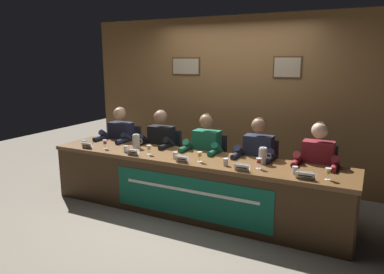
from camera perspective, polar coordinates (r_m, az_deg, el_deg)
The scene contains 30 objects.
ground_plane at distance 4.82m, azimuth -0.00°, elevation -11.61°, with size 12.00×12.00×0.00m, color gray.
wall_back_panelled at distance 5.80m, azimuth 6.65°, elevation 5.75°, with size 5.15×0.14×2.60m.
conference_table at distance 4.54m, azimuth -0.62°, elevation -6.19°, with size 3.95×0.77×0.74m.
chair_far_left at distance 5.87m, azimuth -10.28°, elevation -2.86°, with size 0.44×0.44×0.91m.
panelist_far_left at distance 5.65m, azimuth -11.61°, elevation -0.61°, with size 0.51×0.48×1.23m.
nameplate_far_left at distance 5.19m, azimuth -16.24°, elevation -1.26°, with size 0.17×0.06×0.08m.
juice_glass_far_left at distance 5.07m, azimuth -13.61°, elevation -0.87°, with size 0.06×0.06×0.12m.
water_cup_far_left at distance 5.31m, azimuth -16.67°, elevation -0.99°, with size 0.06×0.06×0.08m.
chair_left at distance 5.47m, azimuth -4.15°, elevation -3.80°, with size 0.44×0.44×0.91m.
panelist_left at distance 5.23m, azimuth -5.32°, elevation -1.42°, with size 0.51×0.48×1.23m.
nameplate_left at distance 4.68m, azimuth -9.31°, elevation -2.35°, with size 0.17×0.06×0.08m.
juice_glass_left at distance 4.66m, azimuth -6.83°, elevation -1.75°, with size 0.06×0.06×0.12m.
water_cup_left at distance 4.84m, azimuth -10.41°, elevation -1.93°, with size 0.06×0.06×0.08m.
chair_center at distance 5.15m, azimuth 2.86°, elevation -4.82°, with size 0.44×0.44×0.91m.
panelist_center at distance 4.89m, azimuth 1.94°, elevation -2.33°, with size 0.51×0.48×1.23m.
nameplate_center at distance 4.31m, azimuth -1.57°, elevation -3.48°, with size 0.16×0.06×0.08m.
juice_glass_center at distance 4.30m, azimuth 1.22°, elevation -2.85°, with size 0.06×0.06×0.12m.
water_cup_center at distance 4.45m, azimuth -2.65°, elevation -2.98°, with size 0.06×0.06×0.08m.
chair_right at distance 4.91m, azimuth 10.70°, elevation -5.87°, with size 0.44×0.44×0.91m.
panelist_right at distance 4.65m, azimuth 10.13°, elevation -3.32°, with size 0.51×0.48×1.23m.
nameplate_right at distance 4.01m, azimuth 7.92°, elevation -4.78°, with size 0.17×0.06×0.08m.
juice_glass_right at distance 4.10m, azimuth 10.51°, elevation -3.81°, with size 0.06×0.06×0.12m.
water_cup_right at distance 4.19m, azimuth 5.33°, elevation -4.02°, with size 0.06×0.06×0.08m.
chair_far_right at distance 4.77m, azimuth 19.18°, elevation -6.88°, with size 0.44×0.44×0.91m.
panelist_far_right at distance 4.50m, azimuth 19.07°, elevation -4.31°, with size 0.51×0.48×1.23m.
nameplate_far_right at distance 3.88m, azimuth 17.51°, elevation -5.82°, with size 0.20×0.06×0.08m.
juice_glass_far_right at distance 3.92m, azimuth 20.74°, elevation -5.16°, with size 0.06×0.06×0.12m.
water_cup_far_right at distance 4.02m, azimuth 15.98°, elevation -5.14°, with size 0.06×0.06×0.08m.
water_pitcher_left_side at distance 5.04m, azimuth -8.79°, elevation -0.66°, with size 0.15×0.10×0.21m.
water_pitcher_right_side at distance 4.32m, azimuth 11.17°, elevation -2.91°, with size 0.15×0.10×0.21m.
Camera 1 is at (1.99, -3.93, 1.95)m, focal length 33.72 mm.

